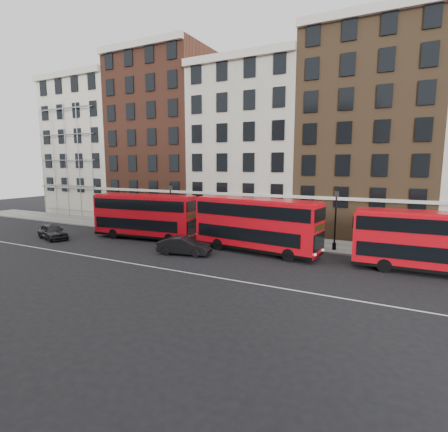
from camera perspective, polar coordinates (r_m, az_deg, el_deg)
The scene contains 13 objects.
ground at distance 28.09m, azimuth -9.64°, elevation -7.04°, with size 120.00×120.00×0.00m, color black.
pavement at distance 36.78m, azimuth 0.16°, elevation -3.11°, with size 80.00×5.00×0.15m, color gray.
kerb at distance 34.61m, azimuth -1.72°, elevation -3.84°, with size 80.00×0.30×0.16m, color gray.
road_centre_line at distance 26.57m, azimuth -12.24°, elevation -8.00°, with size 70.00×0.12×0.01m, color white.
building_terrace at distance 42.95m, azimuth 4.35°, elevation 12.16°, with size 64.00×11.95×22.00m.
bus_b at distance 35.74m, azimuth -12.85°, elevation 0.12°, with size 10.82×3.55×4.47m.
bus_c at distance 29.61m, azimuth 5.21°, elevation -1.27°, with size 11.16×3.94×4.59m.
bus_d at distance 27.67m, azimuth 30.90°, elevation -3.50°, with size 10.24×2.77×4.27m.
car_rear at distance 39.09m, azimuth -26.21°, elevation -2.28°, with size 1.77×4.41×1.50m, color #232326.
car_front at distance 29.30m, azimuth -6.53°, elevation -4.84°, with size 1.56×4.46×1.47m, color black.
lamp_post_left at distance 37.96m, azimuth -8.69°, elevation 1.75°, with size 0.44×0.44×5.33m.
lamp_post_right at distance 31.16m, azimuth 17.75°, elevation -0.01°, with size 0.44×0.44×5.33m.
iron_railings at distance 38.61m, azimuth 1.64°, elevation -1.69°, with size 6.60×0.06×1.00m, color black, non-canonical shape.
Camera 1 is at (16.28, -21.64, 7.45)m, focal length 28.00 mm.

